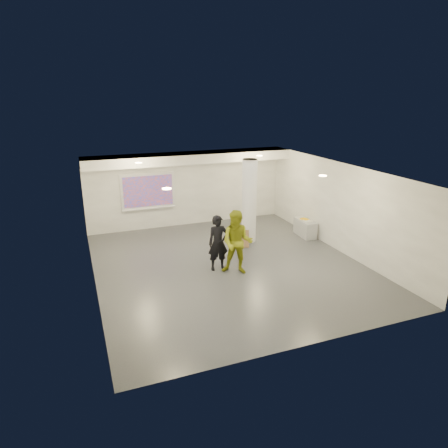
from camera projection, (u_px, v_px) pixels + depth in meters
name	position (u px, v px, depth m)	size (l,w,h in m)	color
floor	(229.00, 265.00, 12.54)	(8.00, 9.00, 0.01)	#35383C
ceiling	(229.00, 171.00, 11.60)	(8.00, 9.00, 0.01)	white
wall_back	(187.00, 189.00, 16.06)	(8.00, 0.01, 3.00)	beige
wall_front	(311.00, 282.00, 8.08)	(8.00, 0.01, 3.00)	beige
wall_left	(90.00, 236.00, 10.71)	(0.01, 9.00, 3.00)	beige
wall_right	(339.00, 207.00, 13.44)	(0.01, 9.00, 3.00)	beige
soffit_band	(191.00, 158.00, 15.16)	(8.00, 1.10, 0.36)	silver
downlight_nw	(138.00, 163.00, 13.08)	(0.22, 0.22, 0.02)	#FFD599
downlight_ne	(259.00, 156.00, 14.58)	(0.22, 0.22, 0.02)	#FFD599
downlight_sw	(167.00, 189.00, 9.53)	(0.22, 0.22, 0.02)	#FFD599
downlight_se	(323.00, 176.00, 11.03)	(0.22, 0.22, 0.02)	#FFD599
column	(249.00, 201.00, 14.18)	(0.52, 0.52, 3.00)	white
projection_screen	(148.00, 192.00, 15.47)	(2.10, 0.13, 1.42)	silver
credenza	(305.00, 228.00, 15.07)	(0.45, 1.07, 0.63)	#A1A3A6
papers_stack	(307.00, 220.00, 14.89)	(0.28, 0.36, 0.02)	silver
postit_pad	(305.00, 219.00, 15.01)	(0.22, 0.30, 0.03)	#FFBD01
cardboard_back	(243.00, 233.00, 14.47)	(0.60, 0.05, 0.65)	olive
cardboard_front	(241.00, 239.00, 13.94)	(0.56, 0.06, 0.62)	olive
woman	(218.00, 243.00, 12.02)	(0.62, 0.41, 1.71)	black
man	(237.00, 242.00, 11.74)	(0.94, 0.73, 1.94)	olive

